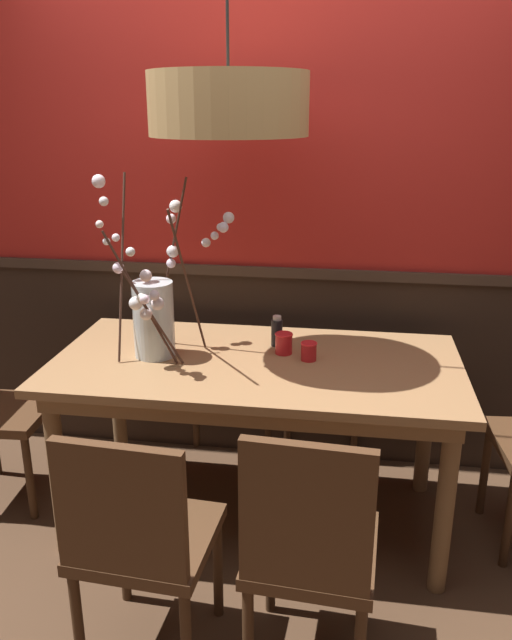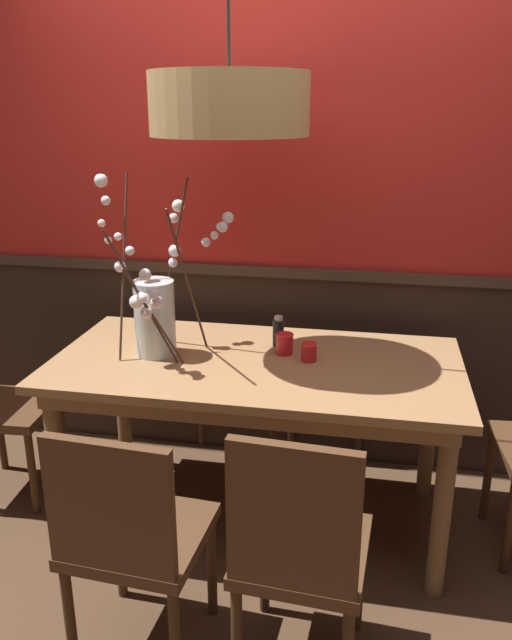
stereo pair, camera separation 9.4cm
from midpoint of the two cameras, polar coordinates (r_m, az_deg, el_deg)
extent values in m
plane|color=#4C3321|center=(3.06, -0.93, -17.25)|extent=(24.00, 24.00, 0.00)
cube|color=#2D2119|center=(3.38, 0.85, -3.92)|extent=(4.38, 0.12, 0.99)
cube|color=#3E2E24|center=(3.20, 0.87, 4.57)|extent=(4.38, 0.14, 0.05)
cube|color=#B2231E|center=(3.12, 0.99, 21.83)|extent=(4.38, 0.12, 1.95)
cube|color=#997047|center=(2.68, -1.01, -3.98)|extent=(1.71, 0.87, 0.04)
cube|color=brown|center=(2.71, -1.00, -5.12)|extent=(1.60, 0.76, 0.08)
cylinder|color=brown|center=(2.80, -18.33, -12.97)|extent=(0.07, 0.07, 0.74)
cylinder|color=brown|center=(2.56, 15.54, -15.92)|extent=(0.07, 0.07, 0.74)
cylinder|color=brown|center=(3.34, -13.11, -7.02)|extent=(0.07, 0.07, 0.74)
cylinder|color=brown|center=(3.15, 14.19, -8.82)|extent=(0.07, 0.07, 0.74)
cylinder|color=#412917|center=(2.84, 20.86, -16.43)|extent=(0.04, 0.04, 0.44)
cylinder|color=#412917|center=(3.12, 19.02, -12.72)|extent=(0.04, 0.04, 0.44)
cube|color=#4C301C|center=(3.22, -22.47, -7.68)|extent=(0.42, 0.43, 0.04)
cylinder|color=#412917|center=(3.39, -18.08, -10.20)|extent=(0.04, 0.04, 0.42)
cylinder|color=#412917|center=(3.12, -20.52, -13.13)|extent=(0.04, 0.04, 0.42)
cube|color=#4C301C|center=(2.17, 3.78, -19.83)|extent=(0.43, 0.45, 0.04)
cube|color=#4C301C|center=(1.86, 2.99, -17.34)|extent=(0.38, 0.06, 0.46)
cylinder|color=#412917|center=(2.48, 0.17, -20.98)|extent=(0.04, 0.04, 0.42)
cylinder|color=#412917|center=(2.45, 8.63, -21.86)|extent=(0.04, 0.04, 0.42)
cube|color=#4C301C|center=(3.47, 5.28, -4.15)|extent=(0.43, 0.45, 0.04)
cube|color=#4C301C|center=(3.57, 5.51, 0.55)|extent=(0.40, 0.05, 0.42)
cylinder|color=#412917|center=(3.40, 8.08, -9.20)|extent=(0.04, 0.04, 0.43)
cylinder|color=#412917|center=(3.41, 2.02, -8.94)|extent=(0.04, 0.04, 0.43)
cylinder|color=#412917|center=(3.74, 8.02, -6.50)|extent=(0.04, 0.04, 0.43)
cylinder|color=#412917|center=(3.74, 2.54, -6.27)|extent=(0.04, 0.04, 0.43)
cube|color=#4C301C|center=(3.54, -2.53, -3.40)|extent=(0.47, 0.43, 0.04)
cube|color=#4C301C|center=(3.63, -2.06, 1.50)|extent=(0.44, 0.04, 0.47)
cylinder|color=#412917|center=(3.45, 0.30, -8.44)|extent=(0.04, 0.04, 0.44)
cylinder|color=#412917|center=(3.52, -6.23, -8.00)|extent=(0.04, 0.04, 0.44)
cylinder|color=#412917|center=(3.77, 1.01, -5.97)|extent=(0.04, 0.04, 0.44)
cylinder|color=#412917|center=(3.83, -4.96, -5.62)|extent=(0.04, 0.04, 0.44)
cube|color=#4C301C|center=(2.25, -10.89, -18.68)|extent=(0.45, 0.45, 0.04)
cube|color=#4C301C|center=(1.97, -13.54, -16.34)|extent=(0.41, 0.06, 0.43)
cylinder|color=#412917|center=(2.58, -12.89, -19.70)|extent=(0.04, 0.04, 0.42)
cylinder|color=#412917|center=(2.47, -4.62, -21.25)|extent=(0.04, 0.04, 0.42)
cylinder|color=#412917|center=(2.35, -16.92, -24.78)|extent=(0.04, 0.04, 0.42)
cylinder|color=silver|center=(2.72, -10.16, 0.07)|extent=(0.17, 0.17, 0.32)
cylinder|color=silver|center=(2.76, -10.02, -2.36)|extent=(0.15, 0.15, 0.07)
cylinder|color=#472D23|center=(2.59, -10.22, 0.15)|extent=(0.23, 0.07, 0.40)
sphere|color=white|center=(2.46, -10.96, 3.92)|extent=(0.05, 0.05, 0.05)
sphere|color=white|center=(2.60, -10.87, 0.53)|extent=(0.05, 0.05, 0.05)
sphere|color=white|center=(2.58, -10.92, 0.48)|extent=(0.04, 0.04, 0.04)
sphere|color=silver|center=(2.50, -9.91, 1.45)|extent=(0.05, 0.05, 0.05)
sphere|color=white|center=(2.51, -11.05, 1.83)|extent=(0.04, 0.04, 0.04)
sphere|color=white|center=(2.47, -10.20, 2.20)|extent=(0.04, 0.04, 0.04)
cylinder|color=#472D23|center=(2.76, -8.74, 5.03)|extent=(0.20, 0.07, 0.74)
sphere|color=white|center=(2.78, -8.61, 8.97)|extent=(0.04, 0.04, 0.04)
sphere|color=white|center=(2.74, -8.48, 6.11)|extent=(0.05, 0.05, 0.05)
sphere|color=white|center=(2.75, -8.61, 5.05)|extent=(0.04, 0.04, 0.04)
sphere|color=white|center=(2.79, -8.21, 10.06)|extent=(0.05, 0.05, 0.05)
cylinder|color=#472D23|center=(2.68, -12.96, 4.56)|extent=(0.02, 0.20, 0.76)
sphere|color=white|center=(2.67, -14.97, 11.94)|extent=(0.05, 0.05, 0.05)
sphere|color=white|center=(2.70, -13.46, 7.21)|extent=(0.03, 0.03, 0.03)
sphere|color=white|center=(2.67, -14.28, 6.85)|extent=(0.03, 0.03, 0.03)
sphere|color=white|center=(2.68, -13.25, 4.58)|extent=(0.05, 0.05, 0.05)
sphere|color=white|center=(2.65, -14.53, 10.27)|extent=(0.04, 0.04, 0.04)
sphere|color=white|center=(2.66, -14.88, 8.31)|extent=(0.03, 0.03, 0.03)
cylinder|color=#472D23|center=(2.56, -7.15, 3.12)|extent=(0.05, 0.35, 0.66)
sphere|color=white|center=(2.44, -4.08, 8.30)|extent=(0.04, 0.04, 0.04)
sphere|color=white|center=(2.44, -3.60, 9.16)|extent=(0.04, 0.04, 0.04)
sphere|color=white|center=(2.52, -5.59, 6.93)|extent=(0.04, 0.04, 0.04)
sphere|color=white|center=(2.47, -4.32, 8.32)|extent=(0.03, 0.03, 0.03)
sphere|color=white|center=(2.50, -4.83, 7.55)|extent=(0.03, 0.03, 0.03)
cylinder|color=#472D23|center=(2.58, -11.31, 1.81)|extent=(0.27, 0.08, 0.56)
sphere|color=white|center=(2.43, -12.31, 6.00)|extent=(0.04, 0.04, 0.04)
sphere|color=white|center=(2.58, -11.79, 1.47)|extent=(0.05, 0.05, 0.05)
sphere|color=white|center=(2.54, -11.32, 1.99)|extent=(0.03, 0.03, 0.03)
cylinder|color=red|center=(2.73, 1.52, -2.12)|extent=(0.07, 0.07, 0.09)
torus|color=red|center=(2.72, 1.53, -1.29)|extent=(0.08, 0.08, 0.01)
cylinder|color=silver|center=(2.74, 1.52, -2.39)|extent=(0.05, 0.05, 0.05)
cylinder|color=red|center=(2.67, 3.75, -2.83)|extent=(0.06, 0.06, 0.08)
torus|color=red|center=(2.65, 3.77, -2.12)|extent=(0.07, 0.07, 0.01)
cylinder|color=silver|center=(2.67, 3.75, -3.07)|extent=(0.05, 0.05, 0.04)
cylinder|color=black|center=(2.82, 0.92, -1.15)|extent=(0.05, 0.05, 0.12)
cylinder|color=beige|center=(2.79, 0.93, 0.18)|extent=(0.04, 0.04, 0.02)
cylinder|color=tan|center=(2.57, -3.60, 18.79)|extent=(0.62, 0.62, 0.24)
sphere|color=#F9EAB7|center=(2.57, -3.58, 18.00)|extent=(0.14, 0.14, 0.14)
camera|label=1|loc=(0.05, -91.04, -0.35)|focal=35.63mm
camera|label=2|loc=(0.05, 88.96, 0.35)|focal=35.63mm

